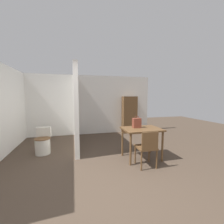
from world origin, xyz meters
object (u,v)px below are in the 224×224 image
object	(u,v)px
dining_table	(142,132)
toilet	(43,143)
handbag	(137,123)
wooden_chair	(147,147)
wooden_cabinet	(129,115)

from	to	relation	value
dining_table	toilet	world-z (taller)	dining_table
dining_table	toilet	size ratio (longest dim) A/B	1.34
handbag	wooden_chair	bearing A→B (deg)	-90.12
wooden_chair	toilet	xyz separation A→B (m)	(-2.46, 1.53, -0.18)
toilet	wooden_chair	bearing A→B (deg)	-31.85
dining_table	wooden_cabinet	size ratio (longest dim) A/B	0.60
dining_table	wooden_cabinet	distance (m)	2.84
dining_table	toilet	xyz separation A→B (m)	(-2.56, 1.04, -0.39)
wooden_chair	handbag	xyz separation A→B (m)	(0.00, 0.59, 0.45)
wooden_cabinet	handbag	bearing A→B (deg)	-107.24
dining_table	toilet	distance (m)	2.79
wooden_chair	wooden_cabinet	xyz separation A→B (m)	(0.82, 3.24, 0.33)
toilet	wooden_cabinet	bearing A→B (deg)	27.53
wooden_chair	handbag	size ratio (longest dim) A/B	2.69
handbag	wooden_cabinet	world-z (taller)	wooden_cabinet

